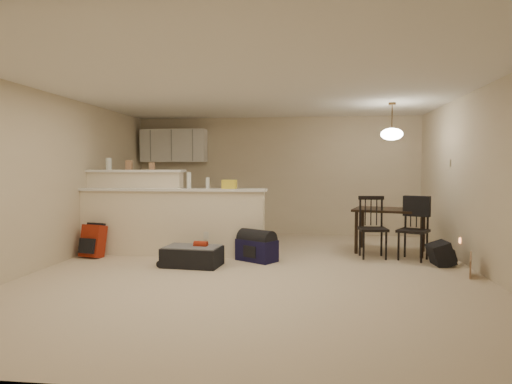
# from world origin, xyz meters

# --- Properties ---
(room) EXTENTS (7.00, 7.02, 2.50)m
(room) POSITION_xyz_m (0.00, 0.00, 1.25)
(room) COLOR beige
(room) RESTS_ON ground
(breakfast_bar) EXTENTS (3.08, 0.58, 1.39)m
(breakfast_bar) POSITION_xyz_m (-1.76, 0.98, 0.61)
(breakfast_bar) COLOR #F0E1C2
(breakfast_bar) RESTS_ON ground
(upper_cabinets) EXTENTS (1.40, 0.34, 0.70)m
(upper_cabinets) POSITION_xyz_m (-2.20, 3.32, 1.90)
(upper_cabinets) COLOR white
(upper_cabinets) RESTS_ON room
(kitchen_counter) EXTENTS (1.80, 0.60, 0.90)m
(kitchen_counter) POSITION_xyz_m (-2.00, 3.19, 0.45)
(kitchen_counter) COLOR white
(kitchen_counter) RESTS_ON ground
(thermostat) EXTENTS (0.02, 0.12, 0.12)m
(thermostat) POSITION_xyz_m (2.98, 1.55, 1.50)
(thermostat) COLOR beige
(thermostat) RESTS_ON room
(jar) EXTENTS (0.10, 0.10, 0.20)m
(jar) POSITION_xyz_m (-2.66, 1.12, 1.49)
(jar) COLOR silver
(jar) RESTS_ON breakfast_bar
(cereal_box) EXTENTS (0.10, 0.07, 0.16)m
(cereal_box) POSITION_xyz_m (-2.30, 1.12, 1.47)
(cereal_box) COLOR #A27553
(cereal_box) RESTS_ON breakfast_bar
(small_box) EXTENTS (0.08, 0.06, 0.12)m
(small_box) POSITION_xyz_m (-1.90, 1.12, 1.45)
(small_box) COLOR #A27553
(small_box) RESTS_ON breakfast_bar
(bottle_a) EXTENTS (0.07, 0.07, 0.26)m
(bottle_a) POSITION_xyz_m (-1.21, 0.90, 1.22)
(bottle_a) COLOR silver
(bottle_a) RESTS_ON breakfast_bar
(bottle_b) EXTENTS (0.06, 0.06, 0.18)m
(bottle_b) POSITION_xyz_m (-0.90, 0.90, 1.18)
(bottle_b) COLOR silver
(bottle_b) RESTS_ON breakfast_bar
(bag_lump) EXTENTS (0.22, 0.18, 0.14)m
(bag_lump) POSITION_xyz_m (-0.55, 0.90, 1.16)
(bag_lump) COLOR #A27553
(bag_lump) RESTS_ON breakfast_bar
(dining_table) EXTENTS (1.35, 1.07, 0.74)m
(dining_table) POSITION_xyz_m (2.06, 1.57, 0.65)
(dining_table) COLOR black
(dining_table) RESTS_ON ground
(pendant_lamp) EXTENTS (0.36, 0.36, 0.62)m
(pendant_lamp) POSITION_xyz_m (2.06, 1.57, 1.99)
(pendant_lamp) COLOR brown
(pendant_lamp) RESTS_ON room
(dining_chair_near) EXTENTS (0.45, 0.43, 0.97)m
(dining_chair_near) POSITION_xyz_m (1.71, 1.06, 0.49)
(dining_chair_near) COLOR black
(dining_chair_near) RESTS_ON ground
(dining_chair_far) EXTENTS (0.56, 0.55, 0.96)m
(dining_chair_far) POSITION_xyz_m (2.31, 0.97, 0.48)
(dining_chair_far) COLOR black
(dining_chair_far) RESTS_ON ground
(suitcase) EXTENTS (0.86, 0.60, 0.27)m
(suitcase) POSITION_xyz_m (-0.96, 0.14, 0.14)
(suitcase) COLOR black
(suitcase) RESTS_ON ground
(red_backpack) EXTENTS (0.38, 0.29, 0.51)m
(red_backpack) POSITION_xyz_m (-2.70, 0.59, 0.26)
(red_backpack) COLOR maroon
(red_backpack) RESTS_ON ground
(navy_duffel) EXTENTS (0.68, 0.61, 0.33)m
(navy_duffel) POSITION_xyz_m (-0.08, 0.61, 0.16)
(navy_duffel) COLOR #121033
(navy_duffel) RESTS_ON ground
(black_daypack) EXTENTS (0.29, 0.39, 0.33)m
(black_daypack) POSITION_xyz_m (2.62, 0.61, 0.16)
(black_daypack) COLOR black
(black_daypack) RESTS_ON ground
(cardboard_sheet) EXTENTS (0.14, 0.35, 0.28)m
(cardboard_sheet) POSITION_xyz_m (2.81, -0.07, 0.14)
(cardboard_sheet) COLOR #A27553
(cardboard_sheet) RESTS_ON ground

